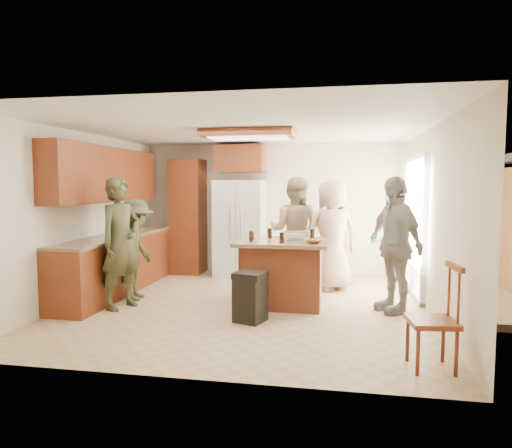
% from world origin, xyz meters
% --- Properties ---
extents(person_front_left, '(0.70, 0.80, 1.82)m').
position_xyz_m(person_front_left, '(-1.69, -0.41, 0.91)').
color(person_front_left, '#35361F').
rests_on(person_front_left, ground).
extents(person_behind_left, '(0.98, 0.71, 1.85)m').
position_xyz_m(person_behind_left, '(0.55, 1.48, 0.93)').
color(person_behind_left, tan).
rests_on(person_behind_left, ground).
extents(person_behind_right, '(1.04, 0.89, 1.81)m').
position_xyz_m(person_behind_right, '(1.17, 1.22, 0.91)').
color(person_behind_right, tan).
rests_on(person_behind_right, ground).
extents(person_side_right, '(1.00, 1.21, 1.84)m').
position_xyz_m(person_side_right, '(2.02, 0.07, 0.92)').
color(person_side_right, gray).
rests_on(person_side_right, ground).
extents(person_counter, '(0.52, 1.00, 1.51)m').
position_xyz_m(person_counter, '(-1.70, 0.07, 0.76)').
color(person_counter, '#353720').
rests_on(person_counter, ground).
extents(left_cabinetry, '(0.64, 3.00, 2.30)m').
position_xyz_m(left_cabinetry, '(-2.24, 0.40, 0.96)').
color(left_cabinetry, maroon).
rests_on(left_cabinetry, ground).
extents(back_wall_units, '(1.80, 0.60, 2.45)m').
position_xyz_m(back_wall_units, '(-1.33, 2.20, 1.38)').
color(back_wall_units, maroon).
rests_on(back_wall_units, ground).
extents(refrigerator, '(0.90, 0.76, 1.80)m').
position_xyz_m(refrigerator, '(-0.55, 2.12, 0.90)').
color(refrigerator, white).
rests_on(refrigerator, ground).
extents(kitchen_island, '(1.28, 1.03, 0.93)m').
position_xyz_m(kitchen_island, '(0.50, 0.15, 0.47)').
color(kitchen_island, '#A64B2A').
rests_on(kitchen_island, ground).
extents(island_items, '(1.03, 0.67, 0.15)m').
position_xyz_m(island_items, '(0.70, 0.05, 0.97)').
color(island_items, silver).
rests_on(island_items, kitchen_island).
extents(trash_bin, '(0.44, 0.44, 0.63)m').
position_xyz_m(trash_bin, '(0.20, -0.72, 0.32)').
color(trash_bin, black).
rests_on(trash_bin, ground).
extents(spindle_chair, '(0.47, 0.47, 0.99)m').
position_xyz_m(spindle_chair, '(2.17, -1.87, 0.45)').
color(spindle_chair, maroon).
rests_on(spindle_chair, ground).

